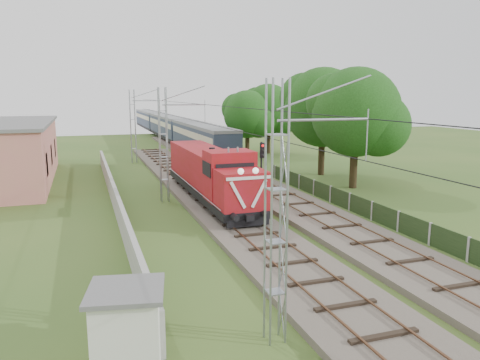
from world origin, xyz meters
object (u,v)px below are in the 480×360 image
object	(u,v)px
signal_post	(262,163)
relay_hut	(127,324)
coach_rake	(168,126)
locomotive	(211,173)

from	to	relation	value
signal_post	relay_hut	xyz separation A→B (m)	(-10.07, -15.35, -1.98)
coach_rake	signal_post	distance (m)	47.78
locomotive	relay_hut	bearing A→B (deg)	-112.05
coach_rake	signal_post	xyz separation A→B (m)	(-2.33, -47.72, 0.62)
locomotive	relay_hut	world-z (taller)	locomotive
coach_rake	relay_hut	world-z (taller)	coach_rake
coach_rake	signal_post	bearing A→B (deg)	-92.80
relay_hut	locomotive	bearing A→B (deg)	67.95
coach_rake	relay_hut	distance (m)	64.29
signal_post	relay_hut	size ratio (longest dim) A/B	1.81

